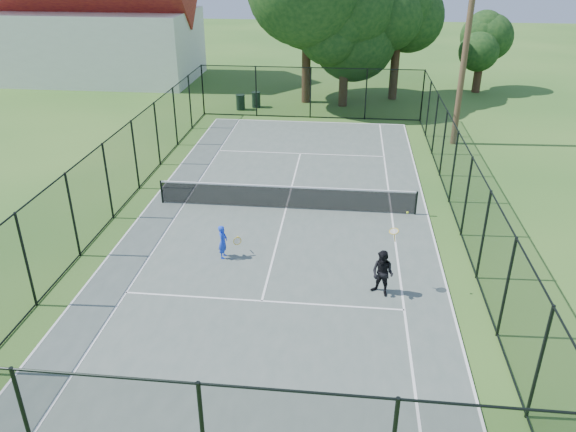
# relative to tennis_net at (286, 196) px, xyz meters

# --- Properties ---
(ground) EXTENTS (120.00, 120.00, 0.00)m
(ground) POSITION_rel_tennis_net_xyz_m (0.00, 0.00, -0.58)
(ground) COLOR #28591E
(tennis_court) EXTENTS (11.00, 24.00, 0.06)m
(tennis_court) POSITION_rel_tennis_net_xyz_m (0.00, 0.00, -0.55)
(tennis_court) COLOR #4F5D55
(tennis_court) RESTS_ON ground
(tennis_net) EXTENTS (10.08, 0.08, 0.95)m
(tennis_net) POSITION_rel_tennis_net_xyz_m (0.00, 0.00, 0.00)
(tennis_net) COLOR black
(tennis_net) RESTS_ON tennis_court
(fence) EXTENTS (13.10, 26.10, 3.00)m
(fence) POSITION_rel_tennis_net_xyz_m (0.00, 0.00, 0.92)
(fence) COLOR black
(fence) RESTS_ON ground
(tree_near_left) EXTENTS (7.25, 7.25, 9.45)m
(tree_near_left) POSITION_rel_tennis_net_xyz_m (-0.56, 16.63, 5.24)
(tree_near_left) COLOR #332114
(tree_near_left) RESTS_ON ground
(tree_near_mid) EXTENTS (5.83, 5.83, 7.63)m
(tree_near_mid) POSITION_rel_tennis_net_xyz_m (1.88, 15.94, 4.12)
(tree_near_mid) COLOR #332114
(tree_near_mid) RESTS_ON ground
(tree_near_right) EXTENTS (5.80, 5.80, 8.01)m
(tree_near_right) POSITION_rel_tennis_net_xyz_m (5.17, 18.11, 4.51)
(tree_near_right) COLOR #332114
(tree_near_right) RESTS_ON ground
(tree_far_right) EXTENTS (3.86, 3.86, 5.11)m
(tree_far_right) POSITION_rel_tennis_net_xyz_m (11.12, 20.68, 2.58)
(tree_far_right) COLOR #332114
(tree_far_right) RESTS_ON ground
(building) EXTENTS (15.30, 8.15, 11.87)m
(building) POSITION_rel_tennis_net_xyz_m (-17.00, 22.00, 4.35)
(building) COLOR silver
(building) RESTS_ON ground
(trash_bin_left) EXTENTS (0.58, 0.58, 0.94)m
(trash_bin_left) POSITION_rel_tennis_net_xyz_m (-4.48, 14.32, -0.10)
(trash_bin_left) COLOR black
(trash_bin_left) RESTS_ON ground
(trash_bin_right) EXTENTS (0.58, 0.58, 0.97)m
(trash_bin_right) POSITION_rel_tennis_net_xyz_m (-3.59, 15.00, -0.09)
(trash_bin_right) COLOR black
(trash_bin_right) RESTS_ON ground
(utility_pole) EXTENTS (1.40, 0.30, 8.19)m
(utility_pole) POSITION_rel_tennis_net_xyz_m (7.80, 9.00, 3.58)
(utility_pole) COLOR #4C3823
(utility_pole) RESTS_ON ground
(player_blue) EXTENTS (0.74, 0.47, 1.16)m
(player_blue) POSITION_rel_tennis_net_xyz_m (-1.64, -4.00, 0.06)
(player_blue) COLOR blue
(player_blue) RESTS_ON tennis_court
(player_black) EXTENTS (1.05, 0.91, 2.62)m
(player_black) POSITION_rel_tennis_net_xyz_m (3.48, -5.65, 0.21)
(player_black) COLOR black
(player_black) RESTS_ON tennis_court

